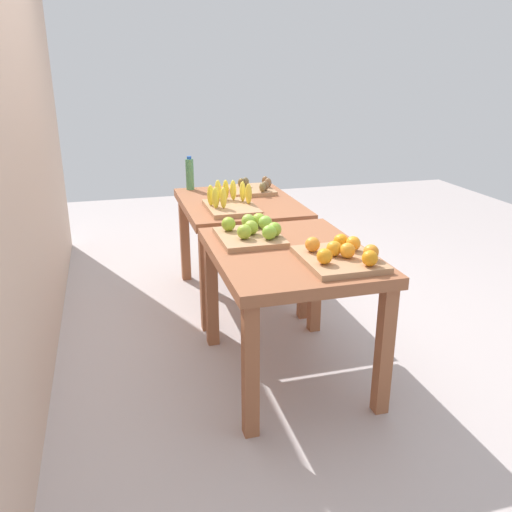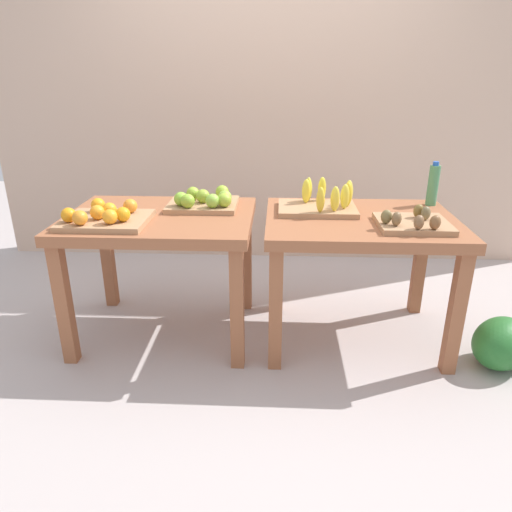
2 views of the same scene
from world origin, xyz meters
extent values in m
plane|color=#B5A9A8|center=(0.00, 0.00, 0.00)|extent=(8.00, 8.00, 0.00)
cube|color=#D1AF98|center=(0.00, 1.35, 1.50)|extent=(4.40, 0.12, 3.00)
cube|color=#975838|center=(-0.56, 0.00, 0.72)|extent=(1.04, 0.80, 0.06)
cube|color=#975838|center=(-1.02, -0.34, 0.34)|extent=(0.07, 0.07, 0.69)
cube|color=#975838|center=(-0.10, -0.34, 0.34)|extent=(0.07, 0.07, 0.69)
cube|color=#975838|center=(-1.02, 0.34, 0.34)|extent=(0.07, 0.07, 0.69)
cube|color=#975838|center=(-0.10, 0.34, 0.34)|extent=(0.07, 0.07, 0.69)
cube|color=#975838|center=(0.56, 0.00, 0.72)|extent=(1.04, 0.80, 0.06)
cube|color=#975838|center=(0.10, -0.34, 0.34)|extent=(0.07, 0.07, 0.69)
cube|color=#975838|center=(1.02, -0.34, 0.34)|extent=(0.07, 0.07, 0.69)
cube|color=#975838|center=(0.10, 0.34, 0.34)|extent=(0.07, 0.07, 0.69)
cube|color=#975838|center=(1.02, 0.34, 0.34)|extent=(0.07, 0.07, 0.69)
cube|color=tan|center=(-0.80, -0.17, 0.76)|extent=(0.44, 0.36, 0.03)
sphere|color=orange|center=(-0.83, -0.20, 0.82)|extent=(0.09, 0.09, 0.08)
sphere|color=orange|center=(-0.88, -0.30, 0.82)|extent=(0.11, 0.11, 0.08)
sphere|color=orange|center=(-0.69, -0.23, 0.82)|extent=(0.11, 0.11, 0.08)
sphere|color=orange|center=(-0.96, -0.26, 0.82)|extent=(0.11, 0.11, 0.08)
sphere|color=orange|center=(-0.88, -0.06, 0.82)|extent=(0.10, 0.10, 0.08)
sphere|color=orange|center=(-0.79, -0.15, 0.82)|extent=(0.09, 0.09, 0.08)
sphere|color=orange|center=(-0.70, -0.07, 0.82)|extent=(0.08, 0.08, 0.08)
sphere|color=orange|center=(-0.74, -0.27, 0.82)|extent=(0.09, 0.09, 0.08)
cube|color=tan|center=(-0.34, 0.16, 0.76)|extent=(0.40, 0.34, 0.03)
sphere|color=#92AE33|center=(-0.34, 0.15, 0.82)|extent=(0.09, 0.09, 0.08)
sphere|color=#8ABF40|center=(-0.26, 0.05, 0.82)|extent=(0.10, 0.10, 0.08)
sphere|color=#94B930|center=(-0.23, 0.26, 0.82)|extent=(0.11, 0.11, 0.08)
sphere|color=#91B333|center=(-0.40, 0.21, 0.82)|extent=(0.11, 0.11, 0.08)
sphere|color=#91BA3F|center=(-0.21, 0.13, 0.82)|extent=(0.09, 0.09, 0.08)
sphere|color=#85BF36|center=(-0.45, 0.08, 0.82)|extent=(0.09, 0.09, 0.08)
sphere|color=#95B934|center=(-0.20, 0.07, 0.82)|extent=(0.10, 0.10, 0.08)
sphere|color=#87B632|center=(-0.40, 0.04, 0.82)|extent=(0.09, 0.09, 0.08)
cube|color=tan|center=(0.33, 0.11, 0.76)|extent=(0.44, 0.32, 0.03)
ellipsoid|color=yellow|center=(0.36, 0.24, 0.85)|extent=(0.07, 0.06, 0.14)
ellipsoid|color=yellow|center=(0.47, 0.06, 0.85)|extent=(0.06, 0.05, 0.14)
ellipsoid|color=yellow|center=(0.41, 0.01, 0.85)|extent=(0.06, 0.06, 0.14)
ellipsoid|color=yellow|center=(0.28, 0.23, 0.85)|extent=(0.05, 0.06, 0.14)
ellipsoid|color=yellow|center=(0.51, 0.16, 0.85)|extent=(0.07, 0.06, 0.14)
ellipsoid|color=yellow|center=(0.49, 0.11, 0.85)|extent=(0.06, 0.05, 0.14)
ellipsoid|color=yellow|center=(0.33, -0.01, 0.85)|extent=(0.06, 0.07, 0.14)
ellipsoid|color=yellow|center=(0.26, 0.18, 0.85)|extent=(0.06, 0.05, 0.14)
cube|color=tan|center=(0.80, -0.15, 0.76)|extent=(0.36, 0.32, 0.03)
ellipsoid|color=brown|center=(0.69, -0.23, 0.81)|extent=(0.07, 0.07, 0.07)
ellipsoid|color=brown|center=(0.65, -0.20, 0.81)|extent=(0.06, 0.06, 0.07)
ellipsoid|color=brown|center=(0.87, -0.13, 0.81)|extent=(0.07, 0.07, 0.07)
ellipsoid|color=brown|center=(0.79, -0.29, 0.81)|extent=(0.07, 0.07, 0.07)
ellipsoid|color=brown|center=(0.87, -0.29, 0.81)|extent=(0.07, 0.06, 0.07)
ellipsoid|color=brown|center=(0.84, -0.09, 0.81)|extent=(0.07, 0.07, 0.07)
cylinder|color=#4C8C59|center=(1.01, 0.28, 0.87)|extent=(0.06, 0.06, 0.24)
cylinder|color=blue|center=(1.01, 0.28, 0.99)|extent=(0.03, 0.03, 0.02)
ellipsoid|color=#2F6929|center=(1.63, -0.27, 0.12)|extent=(0.37, 0.35, 0.25)
ellipsoid|color=#276B2B|center=(1.31, -0.27, 0.14)|extent=(0.46, 0.45, 0.28)
camera|label=1|loc=(-3.07, 0.89, 1.67)|focal=37.53mm
camera|label=2|loc=(0.11, -2.51, 1.51)|focal=33.16mm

